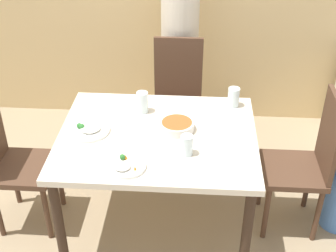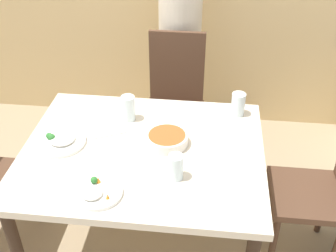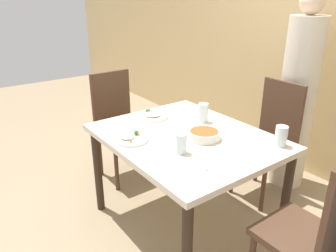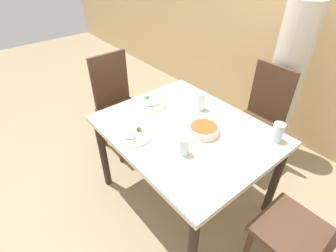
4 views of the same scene
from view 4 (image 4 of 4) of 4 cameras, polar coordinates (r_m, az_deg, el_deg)
name	(u,v)px [view 4 (image 4 of 4)]	position (r m, az deg, el deg)	size (l,w,h in m)	color
ground_plane	(183,195)	(2.41, 3.22, -14.79)	(10.00, 10.00, 0.00)	#998466
wall_back	(315,8)	(2.82, 29.35, 21.52)	(10.00, 0.06, 2.70)	tan
dining_table	(186,137)	(1.94, 3.87, -2.51)	(1.22, 0.99, 0.74)	beige
chair_adult_spot	(259,116)	(2.53, 19.21, 1.99)	(0.40, 0.40, 0.99)	#4C3323
chair_child_spot	(311,234)	(1.76, 28.62, -19.87)	(0.40, 0.40, 0.99)	#4C3323
chair_empty_left	(118,102)	(2.65, -10.82, 5.14)	(0.40, 0.40, 0.99)	#4C3323
person_adult	(285,81)	(2.66, 24.17, 8.96)	(0.30, 0.30, 1.68)	beige
bowl_curry	(204,129)	(1.84, 7.81, -0.76)	(0.22, 0.22, 0.06)	silver
plate_rice_adult	(151,103)	(2.16, -3.78, 5.10)	(0.26, 0.26, 0.06)	white
plate_rice_child	(134,136)	(1.81, -7.36, -2.22)	(0.22, 0.22, 0.05)	white
glass_water_tall	(184,146)	(1.64, 3.48, -4.35)	(0.07, 0.07, 0.13)	silver
glass_water_short	(201,101)	(2.08, 7.12, 5.37)	(0.08, 0.08, 0.14)	silver
glass_water_center	(278,132)	(1.89, 22.78, -1.24)	(0.08, 0.08, 0.13)	silver
fork_steel	(179,112)	(2.06, 2.35, 3.07)	(0.17, 0.10, 0.01)	silver
spoon_steel	(204,167)	(1.60, 7.84, -8.92)	(0.18, 0.08, 0.01)	silver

